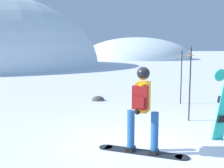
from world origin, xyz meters
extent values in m
plane|color=white|center=(0.00, 0.00, 0.00)|extent=(300.00, 300.00, 0.00)
ellipsoid|color=white|center=(14.89, 44.39, 0.00)|extent=(20.53, 18.48, 7.96)
cube|color=black|center=(-0.19, -0.44, 0.01)|extent=(1.44, 1.12, 0.02)
cylinder|color=black|center=(-0.83, 0.00, 0.01)|extent=(0.28, 0.28, 0.02)
cylinder|color=black|center=(0.45, -0.88, 0.01)|extent=(0.28, 0.28, 0.02)
cube|color=black|center=(-0.39, -0.30, 0.05)|extent=(0.26, 0.29, 0.06)
cube|color=black|center=(0.01, -0.58, 0.05)|extent=(0.26, 0.29, 0.06)
cylinder|color=#235699|center=(-0.39, -0.30, 0.43)|extent=(0.15, 0.15, 0.82)
cylinder|color=#235699|center=(0.01, -0.58, 0.43)|extent=(0.15, 0.15, 0.82)
cube|color=#F4A314|center=(-0.19, -0.44, 1.13)|extent=(0.39, 0.42, 0.58)
cylinder|color=#F4A314|center=(-0.32, -0.63, 1.13)|extent=(0.20, 0.18, 0.57)
cylinder|color=#F4A314|center=(-0.06, -0.25, 1.13)|extent=(0.20, 0.18, 0.57)
sphere|color=black|center=(-0.37, -0.62, 0.88)|extent=(0.11, 0.11, 0.11)
sphere|color=black|center=(-0.08, -0.21, 0.88)|extent=(0.11, 0.11, 0.11)
cube|color=maroon|center=(-0.30, -0.60, 1.15)|extent=(0.33, 0.31, 0.44)
cube|color=maroon|center=(-0.36, -0.69, 1.07)|extent=(0.20, 0.16, 0.20)
sphere|color=#9E7051|center=(-0.19, -0.44, 1.56)|extent=(0.21, 0.21, 0.21)
sphere|color=black|center=(-0.19, -0.44, 1.59)|extent=(0.25, 0.25, 0.25)
cube|color=navy|center=(-0.12, -0.33, 1.56)|extent=(0.16, 0.12, 0.08)
cube|color=#23B7A3|center=(1.75, -0.26, 0.74)|extent=(0.28, 0.40, 1.48)
cylinder|color=#23B7A3|center=(1.75, -0.07, 1.47)|extent=(0.28, 0.09, 0.28)
cube|color=black|center=(1.75, -0.23, 0.96)|extent=(0.25, 0.10, 0.15)
cube|color=black|center=(1.75, -0.23, 0.52)|extent=(0.25, 0.10, 0.15)
cylinder|color=black|center=(1.95, 1.59, 1.03)|extent=(0.04, 0.04, 2.05)
cylinder|color=orange|center=(1.95, 1.59, 1.87)|extent=(0.20, 0.20, 0.02)
cone|color=black|center=(1.95, 1.59, 2.09)|extent=(0.04, 0.04, 0.08)
cylinder|color=black|center=(2.89, 3.91, 0.97)|extent=(0.04, 0.04, 1.95)
cylinder|color=orange|center=(2.89, 3.91, 1.77)|extent=(0.20, 0.20, 0.02)
cone|color=black|center=(2.89, 3.91, 1.99)|extent=(0.04, 0.04, 0.08)
ellipsoid|color=#4C4742|center=(0.01, 5.25, 0.00)|extent=(0.51, 0.43, 0.36)
camera|label=1|loc=(-2.05, -5.51, 2.08)|focal=45.08mm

